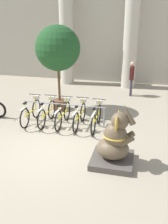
# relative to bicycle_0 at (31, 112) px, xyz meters

# --- Properties ---
(ground_plane) EXTENTS (60.00, 60.00, 0.00)m
(ground_plane) POSITION_rel_bicycle_0_xyz_m (1.34, -1.79, -0.42)
(ground_plane) COLOR #9E937F
(building_facade) EXTENTS (20.00, 0.20, 6.00)m
(building_facade) POSITION_rel_bicycle_0_xyz_m (1.34, 6.81, 2.58)
(building_facade) COLOR #A39E8E
(building_facade) RESTS_ON ground_plane
(column_left) EXTENTS (0.94, 0.94, 5.16)m
(column_left) POSITION_rel_bicycle_0_xyz_m (-0.41, 5.81, 2.21)
(column_left) COLOR #BCB7A8
(column_left) RESTS_ON ground_plane
(column_right) EXTENTS (0.94, 0.94, 5.16)m
(column_right) POSITION_rel_bicycle_0_xyz_m (3.10, 5.81, 2.21)
(column_right) COLOR #BCB7A8
(column_right) RESTS_ON ground_plane
(bike_rack) EXTENTS (3.06, 0.05, 0.77)m
(bike_rack) POSITION_rel_bicycle_0_xyz_m (1.23, 0.16, 0.17)
(bike_rack) COLOR gray
(bike_rack) RESTS_ON ground_plane
(bicycle_0) EXTENTS (0.48, 1.72, 0.96)m
(bicycle_0) POSITION_rel_bicycle_0_xyz_m (0.00, 0.00, 0.00)
(bicycle_0) COLOR black
(bicycle_0) RESTS_ON ground_plane
(bicycle_1) EXTENTS (0.48, 1.72, 0.96)m
(bicycle_1) POSITION_rel_bicycle_0_xyz_m (0.62, 0.05, 0.00)
(bicycle_1) COLOR black
(bicycle_1) RESTS_ON ground_plane
(bicycle_2) EXTENTS (0.48, 1.72, 0.96)m
(bicycle_2) POSITION_rel_bicycle_0_xyz_m (1.23, 0.05, 0.00)
(bicycle_2) COLOR black
(bicycle_2) RESTS_ON ground_plane
(bicycle_3) EXTENTS (0.48, 1.72, 0.96)m
(bicycle_3) POSITION_rel_bicycle_0_xyz_m (1.85, 0.08, 0.00)
(bicycle_3) COLOR black
(bicycle_3) RESTS_ON ground_plane
(bicycle_4) EXTENTS (0.48, 1.72, 0.96)m
(bicycle_4) POSITION_rel_bicycle_0_xyz_m (2.46, 0.03, 0.00)
(bicycle_4) COLOR black
(bicycle_4) RESTS_ON ground_plane
(elephant_statue) EXTENTS (1.12, 1.12, 1.75)m
(elephant_statue) POSITION_rel_bicycle_0_xyz_m (3.35, -2.04, 0.17)
(elephant_statue) COLOR #4C4742
(elephant_statue) RESTS_ON ground_plane
(person_pedestrian) EXTENTS (0.22, 0.47, 1.68)m
(person_pedestrian) POSITION_rel_bicycle_0_xyz_m (3.37, 4.22, 0.59)
(person_pedestrian) COLOR #383342
(person_pedestrian) RESTS_ON ground_plane
(potted_tree) EXTENTS (1.77, 1.77, 3.43)m
(potted_tree) POSITION_rel_bicycle_0_xyz_m (0.58, 1.54, 2.06)
(potted_tree) COLOR brown
(potted_tree) RESTS_ON ground_plane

